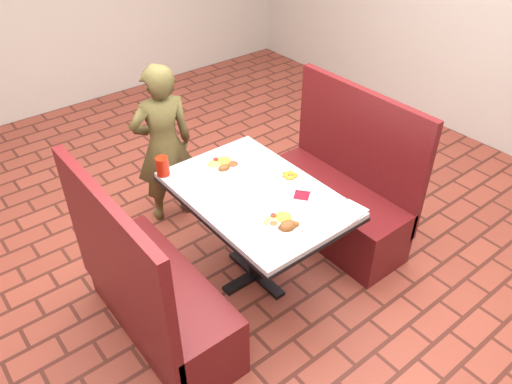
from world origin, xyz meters
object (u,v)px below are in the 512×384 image
dining_table (256,204)px  near_dinner_plate (283,221)px  booth_bench_right (337,198)px  diner_person (164,146)px  red_tumbler (162,166)px  plantain_plate (290,176)px  booth_bench_left (153,296)px  far_dinner_plate (223,163)px

dining_table → near_dinner_plate: size_ratio=4.76×
dining_table → booth_bench_right: size_ratio=1.01×
booth_bench_right → diner_person: diner_person is taller
diner_person → red_tumbler: bearing=71.6°
near_dinner_plate → plantain_plate: size_ratio=1.45×
booth_bench_left → booth_bench_right: bearing=0.0°
booth_bench_right → red_tumbler: bearing=154.9°
red_tumbler → far_dinner_plate: bearing=-24.2°
near_dinner_plate → far_dinner_plate: 0.73m
red_tumbler → near_dinner_plate: bearing=-72.6°
near_dinner_plate → red_tumbler: size_ratio=1.95×
dining_table → booth_bench_right: bearing=0.0°
plantain_plate → red_tumbler: size_ratio=1.35×
dining_table → booth_bench_left: 0.86m
near_dinner_plate → diner_person: bearing=90.9°
diner_person → plantain_plate: diner_person is taller
booth_bench_left → near_dinner_plate: size_ratio=4.72×
booth_bench_right → plantain_plate: 0.68m
dining_table → booth_bench_left: size_ratio=1.01×
booth_bench_left → red_tumbler: 0.85m
booth_bench_left → plantain_plate: (1.08, -0.01, 0.43)m
near_dinner_plate → far_dinner_plate: (0.09, 0.73, -0.00)m
booth_bench_left → diner_person: (0.70, 1.01, 0.33)m
far_dinner_plate → dining_table: bearing=-91.9°
booth_bench_right → plantain_plate: booth_bench_right is taller
far_dinner_plate → red_tumbler: bearing=155.8°
booth_bench_left → red_tumbler: booth_bench_left is taller
dining_table → diner_person: diner_person is taller
dining_table → red_tumbler: size_ratio=9.30×
dining_table → far_dinner_plate: bearing=88.1°
red_tumbler → dining_table: bearing=-56.5°
booth_bench_left → near_dinner_plate: booth_bench_left is taller
far_dinner_plate → plantain_plate: (0.27, -0.39, -0.01)m
near_dinner_plate → booth_bench_left: bearing=154.0°
dining_table → plantain_plate: (0.28, -0.01, 0.11)m
booth_bench_left → booth_bench_right: same height
dining_table → far_dinner_plate: 0.40m
far_dinner_plate → red_tumbler: red_tumbler is taller
diner_person → dining_table: bearing=106.4°
dining_table → diner_person: size_ratio=0.92×
booth_bench_right → far_dinner_plate: bearing=154.4°
booth_bench_left → booth_bench_right: (1.60, 0.00, 0.00)m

